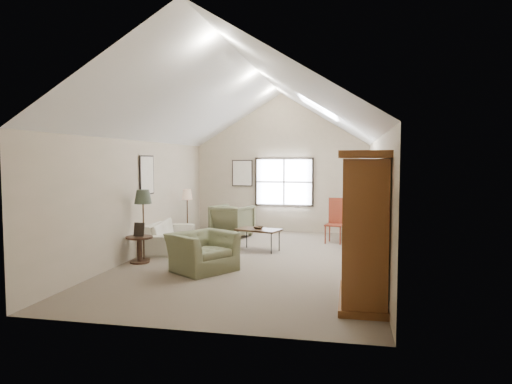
% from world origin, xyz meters
% --- Properties ---
extents(room_shell, '(5.01, 8.01, 4.00)m').
position_xyz_m(room_shell, '(0.00, 0.00, 3.21)').
color(room_shell, '#695D4B').
rests_on(room_shell, ground).
extents(window, '(1.72, 0.08, 1.42)m').
position_xyz_m(window, '(0.10, 3.96, 1.45)').
color(window, black).
rests_on(window, room_shell).
extents(skylight, '(0.80, 1.20, 0.52)m').
position_xyz_m(skylight, '(1.30, 0.90, 3.22)').
color(skylight, white).
rests_on(skylight, room_shell).
extents(wall_art, '(1.97, 3.71, 0.88)m').
position_xyz_m(wall_art, '(-1.88, 1.94, 1.73)').
color(wall_art, black).
rests_on(wall_art, room_shell).
extents(armoire, '(0.60, 1.50, 2.20)m').
position_xyz_m(armoire, '(2.18, -2.40, 1.10)').
color(armoire, brown).
rests_on(armoire, ground).
extents(tv_alcove, '(0.32, 1.30, 2.10)m').
position_xyz_m(tv_alcove, '(2.34, 1.60, 1.15)').
color(tv_alcove, white).
rests_on(tv_alcove, ground).
extents(media_console, '(0.34, 1.18, 0.60)m').
position_xyz_m(media_console, '(2.32, 1.60, 0.30)').
color(media_console, '#382316').
rests_on(media_console, ground).
extents(tv_panel, '(0.05, 0.90, 0.55)m').
position_xyz_m(tv_panel, '(2.32, 1.60, 0.92)').
color(tv_panel, black).
rests_on(tv_panel, media_console).
extents(sofa, '(1.18, 2.26, 0.63)m').
position_xyz_m(sofa, '(-2.20, 0.93, 0.31)').
color(sofa, beige).
rests_on(sofa, ground).
extents(armchair_near, '(1.43, 1.47, 0.72)m').
position_xyz_m(armchair_near, '(-0.73, -1.07, 0.36)').
color(armchair_near, '#686F4E').
rests_on(armchair_near, ground).
extents(armchair_far, '(1.19, 1.21, 0.88)m').
position_xyz_m(armchair_far, '(-1.14, 2.74, 0.44)').
color(armchair_far, '#5A5E42').
rests_on(armchair_far, ground).
extents(coffee_table, '(1.11, 0.81, 0.51)m').
position_xyz_m(coffee_table, '(-0.06, 1.00, 0.25)').
color(coffee_table, '#3B2418').
rests_on(coffee_table, ground).
extents(bowl, '(0.30, 0.30, 0.06)m').
position_xyz_m(bowl, '(-0.06, 1.00, 0.54)').
color(bowl, '#372816').
rests_on(bowl, coffee_table).
extents(side_table, '(0.62, 0.62, 0.54)m').
position_xyz_m(side_table, '(-2.20, -0.67, 0.27)').
color(side_table, '#331F15').
rests_on(side_table, ground).
extents(side_chair, '(0.53, 0.53, 1.13)m').
position_xyz_m(side_chair, '(1.62, 2.34, 0.56)').
color(side_chair, maroon).
rests_on(side_chair, ground).
extents(tripod_lamp, '(0.74, 0.74, 1.92)m').
position_xyz_m(tripod_lamp, '(2.20, 2.83, 0.96)').
color(tripod_lamp, white).
rests_on(tripod_lamp, ground).
extents(dark_lamp, '(0.41, 0.41, 1.50)m').
position_xyz_m(dark_lamp, '(-2.20, -0.47, 0.75)').
color(dark_lamp, '#272D1F').
rests_on(dark_lamp, ground).
extents(tan_lamp, '(0.31, 0.31, 1.35)m').
position_xyz_m(tan_lamp, '(-2.20, 2.13, 0.67)').
color(tan_lamp, tan).
rests_on(tan_lamp, ground).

